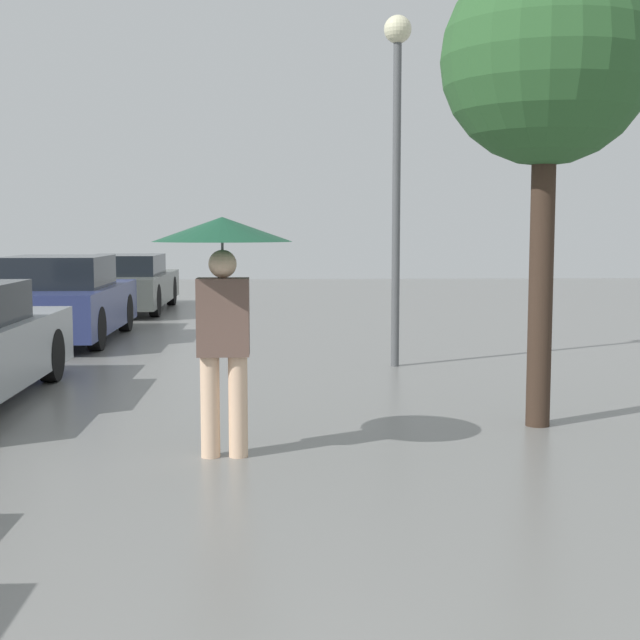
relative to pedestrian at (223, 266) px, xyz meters
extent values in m
cylinder|color=beige|center=(-0.11, 0.00, -1.07)|extent=(0.15, 0.15, 0.78)
cylinder|color=beige|center=(0.11, 0.00, -1.07)|extent=(0.15, 0.15, 0.78)
cube|color=brown|center=(0.00, 0.00, -0.38)|extent=(0.39, 0.23, 0.59)
sphere|color=beige|center=(0.00, 0.00, 0.02)|extent=(0.21, 0.21, 0.21)
cylinder|color=#515456|center=(0.00, 0.00, -0.13)|extent=(0.02, 0.02, 0.62)
cone|color=#14472D|center=(0.00, 0.00, 0.27)|extent=(1.05, 1.05, 0.18)
cylinder|color=black|center=(-2.16, 3.50, -1.15)|extent=(0.18, 0.60, 0.60)
cube|color=navy|center=(-2.93, 7.34, -0.94)|extent=(1.71, 4.00, 0.68)
cube|color=black|center=(-2.93, 7.14, -0.37)|extent=(1.45, 1.80, 0.48)
cylinder|color=black|center=(-3.70, 8.58, -1.14)|extent=(0.18, 0.63, 0.63)
cylinder|color=black|center=(-2.17, 8.58, -1.14)|extent=(0.18, 0.63, 0.63)
cylinder|color=black|center=(-2.17, 6.10, -1.14)|extent=(0.18, 0.63, 0.63)
cube|color=#4C514C|center=(-2.76, 12.48, -0.97)|extent=(1.70, 4.56, 0.61)
cube|color=black|center=(-2.76, 12.25, -0.46)|extent=(1.45, 2.05, 0.42)
cylinder|color=black|center=(-3.53, 13.89, -1.13)|extent=(0.18, 0.65, 0.65)
cylinder|color=black|center=(-1.99, 13.89, -1.13)|extent=(0.18, 0.65, 0.65)
cylinder|color=black|center=(-3.53, 11.06, -1.13)|extent=(0.18, 0.65, 0.65)
cylinder|color=black|center=(-1.99, 11.06, -1.13)|extent=(0.18, 0.65, 0.65)
cylinder|color=#38281E|center=(2.71, 0.95, -0.12)|extent=(0.21, 0.21, 2.68)
sphere|color=#2D5B2D|center=(2.71, 0.95, 1.72)|extent=(1.81, 1.81, 1.81)
cylinder|color=#515456|center=(1.91, 4.45, 0.58)|extent=(0.10, 0.10, 4.07)
sphere|color=beige|center=(1.91, 4.45, 2.71)|extent=(0.34, 0.34, 0.34)
camera|label=1|loc=(0.39, -6.69, 0.27)|focal=50.00mm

